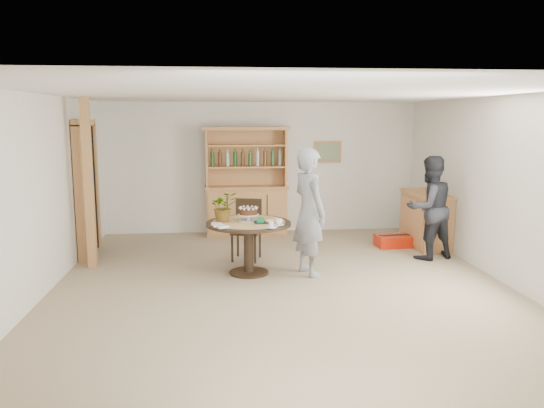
{
  "coord_description": "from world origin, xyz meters",
  "views": [
    {
      "loc": [
        -0.77,
        -6.69,
        2.21
      ],
      "look_at": [
        -0.09,
        0.37,
        1.05
      ],
      "focal_mm": 35.0,
      "sensor_mm": 36.0,
      "label": 1
    }
  ],
  "objects_px": {
    "sideboard": "(426,219)",
    "red_suitcase": "(394,241)",
    "dining_chair": "(247,225)",
    "dining_table": "(249,232)",
    "hutch": "(247,199)",
    "teen_boy": "(309,212)",
    "adult_person": "(429,208)"
  },
  "relations": [
    {
      "from": "sideboard",
      "to": "red_suitcase",
      "type": "relative_size",
      "value": 2.01
    },
    {
      "from": "sideboard",
      "to": "red_suitcase",
      "type": "bearing_deg",
      "value": 178.57
    },
    {
      "from": "dining_chair",
      "to": "red_suitcase",
      "type": "relative_size",
      "value": 1.51
    },
    {
      "from": "dining_table",
      "to": "red_suitcase",
      "type": "bearing_deg",
      "value": 27.87
    },
    {
      "from": "hutch",
      "to": "red_suitcase",
      "type": "relative_size",
      "value": 3.26
    },
    {
      "from": "hutch",
      "to": "teen_boy",
      "type": "relative_size",
      "value": 1.13
    },
    {
      "from": "dining_chair",
      "to": "teen_boy",
      "type": "distance_m",
      "value": 1.3
    },
    {
      "from": "dining_table",
      "to": "teen_boy",
      "type": "height_order",
      "value": "teen_boy"
    },
    {
      "from": "dining_table",
      "to": "red_suitcase",
      "type": "distance_m",
      "value": 2.97
    },
    {
      "from": "sideboard",
      "to": "red_suitcase",
      "type": "xyz_separation_m",
      "value": [
        -0.56,
        0.01,
        -0.37
      ]
    },
    {
      "from": "dining_table",
      "to": "adult_person",
      "type": "bearing_deg",
      "value": 11.14
    },
    {
      "from": "sideboard",
      "to": "red_suitcase",
      "type": "height_order",
      "value": "sideboard"
    },
    {
      "from": "hutch",
      "to": "adult_person",
      "type": "relative_size",
      "value": 1.25
    },
    {
      "from": "dining_chair",
      "to": "red_suitcase",
      "type": "bearing_deg",
      "value": 27.98
    },
    {
      "from": "dining_chair",
      "to": "red_suitcase",
      "type": "xyz_separation_m",
      "value": [
        2.56,
        0.54,
        -0.43
      ]
    },
    {
      "from": "dining_chair",
      "to": "adult_person",
      "type": "xyz_separation_m",
      "value": [
        2.85,
        -0.26,
        0.28
      ]
    },
    {
      "from": "dining_chair",
      "to": "adult_person",
      "type": "bearing_deg",
      "value": 10.82
    },
    {
      "from": "red_suitcase",
      "to": "dining_chair",
      "type": "bearing_deg",
      "value": -171.99
    },
    {
      "from": "dining_chair",
      "to": "adult_person",
      "type": "relative_size",
      "value": 0.58
    },
    {
      "from": "hutch",
      "to": "dining_chair",
      "type": "distance_m",
      "value": 1.78
    },
    {
      "from": "hutch",
      "to": "sideboard",
      "type": "height_order",
      "value": "hutch"
    },
    {
      "from": "dining_table",
      "to": "dining_chair",
      "type": "relative_size",
      "value": 1.27
    },
    {
      "from": "adult_person",
      "to": "red_suitcase",
      "type": "height_order",
      "value": "adult_person"
    },
    {
      "from": "hutch",
      "to": "sideboard",
      "type": "xyz_separation_m",
      "value": [
        3.04,
        -1.24,
        -0.22
      ]
    },
    {
      "from": "hutch",
      "to": "adult_person",
      "type": "bearing_deg",
      "value": -36.22
    },
    {
      "from": "hutch",
      "to": "adult_person",
      "type": "distance_m",
      "value": 3.44
    },
    {
      "from": "dining_chair",
      "to": "adult_person",
      "type": "height_order",
      "value": "adult_person"
    },
    {
      "from": "hutch",
      "to": "dining_table",
      "type": "xyz_separation_m",
      "value": [
        -0.1,
        -2.59,
        -0.08
      ]
    },
    {
      "from": "sideboard",
      "to": "dining_chair",
      "type": "bearing_deg",
      "value": -170.43
    },
    {
      "from": "hutch",
      "to": "dining_table",
      "type": "bearing_deg",
      "value": -92.17
    },
    {
      "from": "teen_boy",
      "to": "adult_person",
      "type": "relative_size",
      "value": 1.11
    },
    {
      "from": "dining_chair",
      "to": "red_suitcase",
      "type": "distance_m",
      "value": 2.65
    }
  ]
}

